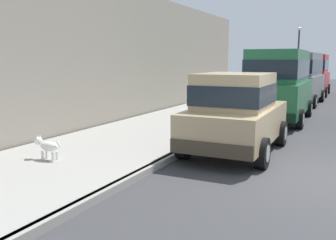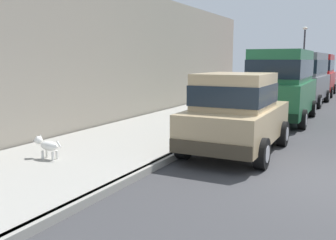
% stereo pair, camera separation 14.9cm
% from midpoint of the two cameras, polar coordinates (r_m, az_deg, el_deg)
% --- Properties ---
extents(ground_plane, '(80.00, 80.00, 0.00)m').
position_cam_midpoint_polar(ground_plane, '(7.52, 23.09, -8.39)').
color(ground_plane, '#38383A').
extents(curb, '(0.16, 64.00, 0.14)m').
position_cam_midpoint_polar(curb, '(8.28, 0.39, -5.56)').
color(curb, gray).
rests_on(curb, ground).
extents(sidewalk, '(3.60, 64.00, 0.14)m').
position_cam_midpoint_polar(sidewalk, '(9.20, -9.77, -4.21)').
color(sidewalk, '#99968E').
rests_on(sidewalk, ground).
extents(car_tan_hatchback, '(1.98, 3.82, 1.88)m').
position_cam_midpoint_polar(car_tan_hatchback, '(8.84, 9.88, 1.22)').
color(car_tan_hatchback, tan).
rests_on(car_tan_hatchback, ground).
extents(car_green_van, '(2.19, 4.93, 2.52)m').
position_cam_midpoint_polar(car_green_van, '(14.05, 16.28, 5.60)').
color(car_green_van, '#23663D').
rests_on(car_green_van, ground).
extents(car_grey_van, '(2.27, 4.97, 2.52)m').
position_cam_midpoint_polar(car_grey_van, '(19.79, 19.25, 6.38)').
color(car_grey_van, slate).
rests_on(car_grey_van, ground).
extents(car_red_van, '(2.16, 4.91, 2.52)m').
position_cam_midpoint_polar(car_red_van, '(25.28, 20.99, 6.77)').
color(car_red_van, red).
rests_on(car_red_van, ground).
extents(dog_white, '(0.75, 0.21, 0.49)m').
position_cam_midpoint_polar(dog_white, '(8.12, -18.58, -3.74)').
color(dog_white, white).
rests_on(dog_white, sidewalk).
extents(street_lamp, '(0.36, 0.36, 4.42)m').
position_cam_midpoint_polar(street_lamp, '(29.32, 19.18, 10.07)').
color(street_lamp, '#2D2D33').
rests_on(street_lamp, sidewalk).
extents(building_facade, '(0.50, 20.00, 4.62)m').
position_cam_midpoint_polar(building_facade, '(14.66, -4.00, 9.65)').
color(building_facade, '#9E9384').
rests_on(building_facade, ground).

